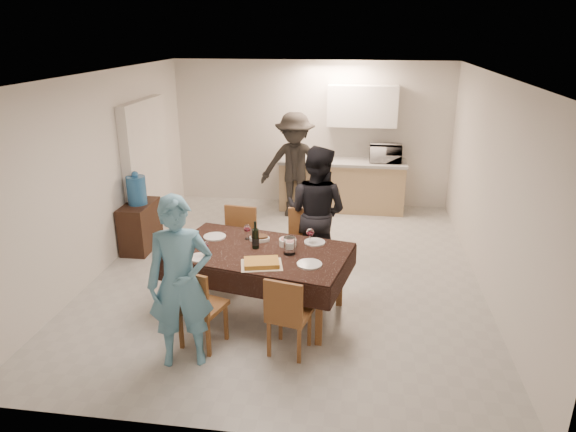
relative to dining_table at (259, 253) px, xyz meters
name	(u,v)px	position (x,y,z in m)	size (l,w,h in m)	color
floor	(288,271)	(0.18, 1.06, -0.73)	(5.00, 6.00, 0.02)	#A6A6A1
ceiling	(288,74)	(0.18, 1.06, 1.87)	(5.00, 6.00, 0.02)	white
wall_back	(311,134)	(0.18, 4.06, 0.57)	(5.00, 0.02, 2.60)	silver
wall_front	(231,292)	(0.18, -1.94, 0.57)	(5.00, 0.02, 2.60)	silver
wall_left	(104,172)	(-2.32, 1.06, 0.57)	(0.02, 6.00, 2.60)	silver
wall_right	(492,187)	(2.68, 1.06, 0.57)	(0.02, 6.00, 2.60)	silver
stub_partition	(147,168)	(-2.24, 2.26, 0.32)	(0.15, 1.40, 2.10)	beige
kitchen_base_cabinet	(342,186)	(0.78, 3.74, -0.30)	(2.20, 0.60, 0.86)	tan
kitchen_worktop	(343,162)	(0.78, 3.74, 0.15)	(2.24, 0.64, 0.05)	#A0A09C
upper_cabinet	(362,106)	(1.08, 3.88, 1.12)	(1.20, 0.34, 0.70)	white
dining_table	(259,253)	(0.00, 0.00, 0.00)	(2.16, 1.52, 0.77)	black
chair_near_left	(199,301)	(-0.45, -0.84, -0.18)	(0.51, 0.52, 0.49)	brown
chair_near_right	(288,309)	(0.45, -0.83, -0.20)	(0.47, 0.48, 0.47)	brown
chair_far_left	(235,241)	(-0.45, 0.66, -0.15)	(0.47, 0.47, 0.51)	brown
chair_far_right	(305,244)	(0.45, 0.66, -0.14)	(0.50, 0.50, 0.52)	brown
console	(140,226)	(-2.10, 1.52, -0.38)	(0.38, 0.76, 0.71)	black
water_jug	(137,190)	(-2.10, 1.52, 0.18)	(0.28, 0.28, 0.41)	#2D6CA9
wine_bottle	(255,235)	(-0.05, 0.05, 0.20)	(0.08, 0.08, 0.32)	black
water_pitcher	(289,246)	(0.35, -0.05, 0.13)	(0.13, 0.13, 0.20)	white
savoury_tart	(261,263)	(0.10, -0.38, 0.06)	(0.43, 0.32, 0.05)	#BB8737
salad_bowl	(288,242)	(0.30, 0.18, 0.07)	(0.20, 0.20, 0.08)	silver
mushroom_dish	(260,239)	(-0.05, 0.28, 0.05)	(0.22, 0.22, 0.04)	silver
wine_glass_a	(205,249)	(-0.55, -0.25, 0.13)	(0.08, 0.08, 0.18)	white
wine_glass_b	(310,236)	(0.55, 0.25, 0.14)	(0.09, 0.09, 0.20)	white
wine_glass_c	(247,232)	(-0.20, 0.30, 0.13)	(0.08, 0.08, 0.18)	white
plate_near_left	(200,257)	(-0.60, -0.30, 0.04)	(0.25, 0.25, 0.01)	silver
plate_near_right	(309,264)	(0.60, -0.30, 0.04)	(0.27, 0.27, 0.02)	silver
plate_far_left	(215,237)	(-0.60, 0.30, 0.04)	(0.27, 0.27, 0.02)	silver
plate_far_right	(315,242)	(0.60, 0.30, 0.04)	(0.25, 0.25, 0.01)	silver
microwave	(386,153)	(1.52, 3.74, 0.33)	(0.55, 0.37, 0.30)	white
person_near	(180,283)	(-0.55, -1.05, 0.12)	(0.63, 0.41, 1.72)	#5893AF
person_far	(316,212)	(0.55, 1.05, 0.14)	(0.85, 0.66, 1.75)	black
person_kitchen	(295,165)	(-0.02, 3.29, 0.17)	(1.17, 0.67, 1.81)	black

